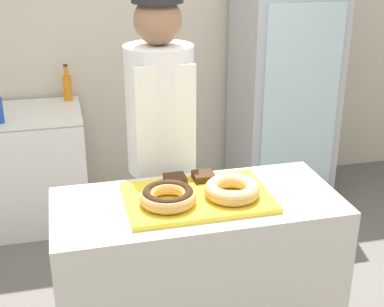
{
  "coord_description": "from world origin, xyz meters",
  "views": [
    {
      "loc": [
        -0.53,
        -2.01,
        2.0
      ],
      "look_at": [
        0.0,
        0.1,
        1.11
      ],
      "focal_mm": 50.0,
      "sensor_mm": 36.0,
      "label": 1
    }
  ],
  "objects_px": {
    "brownie_back_left": "(175,179)",
    "brownie_back_right": "(204,176)",
    "donut_chocolate_glaze": "(168,196)",
    "chest_freezer": "(20,168)",
    "bottle_orange": "(67,87)",
    "baker_person": "(161,151)",
    "donut_light_glaze": "(232,189)",
    "beverage_fridge": "(283,93)",
    "serving_tray": "(198,198)"
  },
  "relations": [
    {
      "from": "serving_tray",
      "to": "brownie_back_left",
      "type": "xyz_separation_m",
      "value": [
        -0.07,
        0.15,
        0.03
      ]
    },
    {
      "from": "baker_person",
      "to": "beverage_fridge",
      "type": "height_order",
      "value": "baker_person"
    },
    {
      "from": "donut_light_glaze",
      "to": "bottle_orange",
      "type": "xyz_separation_m",
      "value": [
        -0.64,
        2.02,
        -0.04
      ]
    },
    {
      "from": "brownie_back_left",
      "to": "brownie_back_right",
      "type": "bearing_deg",
      "value": 0.0
    },
    {
      "from": "donut_chocolate_glaze",
      "to": "brownie_back_right",
      "type": "relative_size",
      "value": 2.53
    },
    {
      "from": "donut_chocolate_glaze",
      "to": "brownie_back_right",
      "type": "bearing_deg",
      "value": 43.45
    },
    {
      "from": "chest_freezer",
      "to": "bottle_orange",
      "type": "height_order",
      "value": "bottle_orange"
    },
    {
      "from": "donut_chocolate_glaze",
      "to": "chest_freezer",
      "type": "relative_size",
      "value": 0.26
    },
    {
      "from": "donut_chocolate_glaze",
      "to": "brownie_back_left",
      "type": "distance_m",
      "value": 0.21
    },
    {
      "from": "bottle_orange",
      "to": "brownie_back_right",
      "type": "bearing_deg",
      "value": -72.84
    },
    {
      "from": "serving_tray",
      "to": "baker_person",
      "type": "bearing_deg",
      "value": 96.76
    },
    {
      "from": "serving_tray",
      "to": "chest_freezer",
      "type": "relative_size",
      "value": 0.68
    },
    {
      "from": "donut_light_glaze",
      "to": "chest_freezer",
      "type": "relative_size",
      "value": 0.26
    },
    {
      "from": "donut_chocolate_glaze",
      "to": "baker_person",
      "type": "xyz_separation_m",
      "value": [
        0.08,
        0.57,
        -0.03
      ]
    },
    {
      "from": "donut_light_glaze",
      "to": "beverage_fridge",
      "type": "height_order",
      "value": "beverage_fridge"
    },
    {
      "from": "brownie_back_left",
      "to": "bottle_orange",
      "type": "xyz_separation_m",
      "value": [
        -0.43,
        1.82,
        -0.01
      ]
    },
    {
      "from": "baker_person",
      "to": "bottle_orange",
      "type": "relative_size",
      "value": 6.57
    },
    {
      "from": "chest_freezer",
      "to": "baker_person",
      "type": "bearing_deg",
      "value": -56.05
    },
    {
      "from": "beverage_fridge",
      "to": "bottle_orange",
      "type": "bearing_deg",
      "value": 171.68
    },
    {
      "from": "donut_light_glaze",
      "to": "brownie_back_left",
      "type": "relative_size",
      "value": 2.53
    },
    {
      "from": "baker_person",
      "to": "beverage_fridge",
      "type": "xyz_separation_m",
      "value": [
        1.2,
        1.21,
        -0.1
      ]
    },
    {
      "from": "donut_light_glaze",
      "to": "brownie_back_left",
      "type": "distance_m",
      "value": 0.29
    },
    {
      "from": "baker_person",
      "to": "chest_freezer",
      "type": "relative_size",
      "value": 1.92
    },
    {
      "from": "donut_chocolate_glaze",
      "to": "brownie_back_right",
      "type": "height_order",
      "value": "donut_chocolate_glaze"
    },
    {
      "from": "beverage_fridge",
      "to": "serving_tray",
      "type": "bearing_deg",
      "value": -123.36
    },
    {
      "from": "brownie_back_left",
      "to": "brownie_back_right",
      "type": "relative_size",
      "value": 1.0
    },
    {
      "from": "baker_person",
      "to": "brownie_back_left",
      "type": "bearing_deg",
      "value": -90.89
    },
    {
      "from": "donut_chocolate_glaze",
      "to": "brownie_back_left",
      "type": "xyz_separation_m",
      "value": [
        0.07,
        0.2,
        -0.02
      ]
    },
    {
      "from": "baker_person",
      "to": "chest_freezer",
      "type": "distance_m",
      "value": 1.56
    },
    {
      "from": "beverage_fridge",
      "to": "bottle_orange",
      "type": "xyz_separation_m",
      "value": [
        -1.63,
        0.24,
        0.09
      ]
    },
    {
      "from": "donut_light_glaze",
      "to": "brownie_back_right",
      "type": "bearing_deg",
      "value": 110.55
    },
    {
      "from": "donut_light_glaze",
      "to": "bottle_orange",
      "type": "bearing_deg",
      "value": 107.5
    },
    {
      "from": "donut_chocolate_glaze",
      "to": "baker_person",
      "type": "height_order",
      "value": "baker_person"
    },
    {
      "from": "serving_tray",
      "to": "beverage_fridge",
      "type": "bearing_deg",
      "value": 56.64
    },
    {
      "from": "donut_light_glaze",
      "to": "baker_person",
      "type": "distance_m",
      "value": 0.6
    },
    {
      "from": "donut_chocolate_glaze",
      "to": "chest_freezer",
      "type": "distance_m",
      "value": 2.01
    },
    {
      "from": "serving_tray",
      "to": "brownie_back_left",
      "type": "distance_m",
      "value": 0.17
    },
    {
      "from": "brownie_back_right",
      "to": "beverage_fridge",
      "type": "distance_m",
      "value": 1.91
    },
    {
      "from": "brownie_back_right",
      "to": "baker_person",
      "type": "relative_size",
      "value": 0.05
    },
    {
      "from": "serving_tray",
      "to": "baker_person",
      "type": "relative_size",
      "value": 0.35
    },
    {
      "from": "baker_person",
      "to": "bottle_orange",
      "type": "bearing_deg",
      "value": 106.63
    },
    {
      "from": "serving_tray",
      "to": "beverage_fridge",
      "type": "height_order",
      "value": "beverage_fridge"
    },
    {
      "from": "serving_tray",
      "to": "donut_light_glaze",
      "type": "distance_m",
      "value": 0.16
    },
    {
      "from": "brownie_back_left",
      "to": "chest_freezer",
      "type": "relative_size",
      "value": 0.1
    },
    {
      "from": "beverage_fridge",
      "to": "chest_freezer",
      "type": "height_order",
      "value": "beverage_fridge"
    },
    {
      "from": "serving_tray",
      "to": "baker_person",
      "type": "xyz_separation_m",
      "value": [
        -0.06,
        0.52,
        0.02
      ]
    },
    {
      "from": "brownie_back_left",
      "to": "chest_freezer",
      "type": "xyz_separation_m",
      "value": [
        -0.81,
        1.59,
        -0.54
      ]
    },
    {
      "from": "donut_light_glaze",
      "to": "serving_tray",
      "type": "bearing_deg",
      "value": 161.11
    },
    {
      "from": "brownie_back_right",
      "to": "bottle_orange",
      "type": "xyz_separation_m",
      "value": [
        -0.56,
        1.82,
        -0.01
      ]
    },
    {
      "from": "brownie_back_right",
      "to": "donut_light_glaze",
      "type": "bearing_deg",
      "value": -69.45
    }
  ]
}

